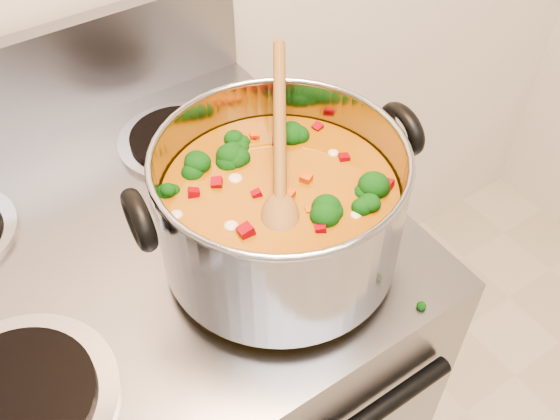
% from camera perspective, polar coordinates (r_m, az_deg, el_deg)
% --- Properties ---
extents(electric_range, '(0.73, 0.66, 1.08)m').
position_cam_1_polar(electric_range, '(1.22, -10.94, -17.23)').
color(electric_range, gray).
rests_on(electric_range, ground).
extents(stockpot, '(0.36, 0.29, 0.18)m').
position_cam_1_polar(stockpot, '(0.74, -0.02, 0.06)').
color(stockpot, '#929299').
rests_on(stockpot, electric_range).
extents(wooden_spoon, '(0.18, 0.25, 0.10)m').
position_cam_1_polar(wooden_spoon, '(0.72, -0.01, 3.74)').
color(wooden_spoon, brown).
rests_on(wooden_spoon, stockpot).
extents(cooktop_crumbs, '(0.33, 0.35, 0.01)m').
position_cam_1_polar(cooktop_crumbs, '(0.84, -1.60, -1.34)').
color(cooktop_crumbs, black).
rests_on(cooktop_crumbs, electric_range).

